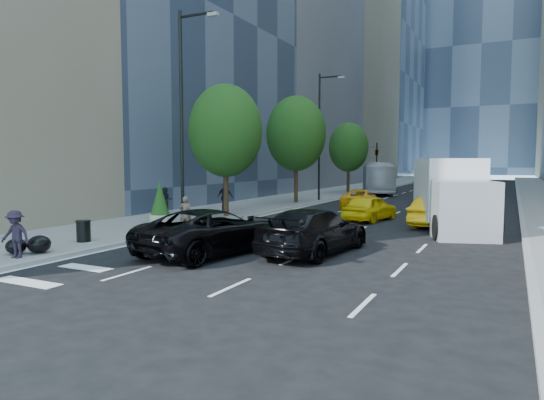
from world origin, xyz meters
The scene contains 25 objects.
ground centered at (0.00, 0.00, 0.00)m, with size 160.00×160.00×0.00m, color black.
sidewalk_left centered at (-9.00, 30.00, 0.07)m, with size 6.00×120.00×0.15m, color slate.
tower_left_mid centered at (-22.00, 42.00, 22.50)m, with size 20.00×24.00×45.00m, color #5F5E63.
tower_left_end centered at (-22.00, 92.00, 30.00)m, with size 20.00×28.00×60.00m, color #323C4E.
lamp_near centered at (-6.32, 4.00, 5.81)m, with size 2.13×0.22×10.00m.
lamp_far centered at (-6.32, 22.00, 5.81)m, with size 2.13×0.22×10.00m.
tree_near centered at (-7.20, 9.00, 4.97)m, with size 4.20×4.20×7.46m.
tree_mid centered at (-7.20, 19.00, 5.32)m, with size 4.50×4.50×7.99m.
tree_far centered at (-7.20, 32.00, 4.62)m, with size 3.90×3.90×6.92m.
traffic_signal centered at (-6.40, 40.00, 4.23)m, with size 2.48×0.53×5.20m.
skateboarder centered at (-5.60, 3.00, 0.80)m, with size 0.58×0.38×1.59m, color brown.
black_sedan_lincoln centered at (-2.00, -0.37, 0.80)m, with size 2.66×5.76×1.60m, color black.
black_sedan_mercedes centered at (1.20, 1.32, 0.80)m, with size 2.24×5.51×1.60m, color black.
taxi_a centered at (0.50, 11.50, 0.71)m, with size 1.69×4.20×1.43m, color yellow.
taxi_b centered at (4.20, 10.63, 0.74)m, with size 1.58×4.52×1.49m, color #FFAC0D.
taxi_c centered at (-2.00, 18.00, 0.66)m, with size 2.20×4.78×1.33m, color #F2A40C.
taxi_d centered at (4.20, 17.00, 0.74)m, with size 2.07×5.09×1.48m, color #DFB00B.
city_bus centered at (-4.80, 34.18, 1.58)m, with size 2.65×11.31×3.15m, color #B3B5BA.
box_truck centered at (4.90, 9.50, 1.72)m, with size 4.57×7.51×3.39m.
pedestrian_a centered at (-11.20, 8.61, 0.92)m, with size 0.75×0.58×1.54m, color black.
pedestrian_b centered at (-8.41, 10.86, 1.05)m, with size 1.06×0.44×1.81m, color black.
pedestrian_c centered at (-6.80, -4.43, 0.92)m, with size 0.99×0.57×1.54m, color #251B29.
trash_can centered at (-7.37, -1.16, 0.55)m, with size 0.53×0.53×0.79m, color black.
planter_shrub centered at (-6.60, 2.47, 1.20)m, with size 0.92×0.92×2.20m.
garbage_bags centered at (-7.07, -3.72, 0.44)m, with size 1.23×1.19×0.61m.
Camera 1 is at (7.43, -14.56, 3.26)m, focal length 32.00 mm.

